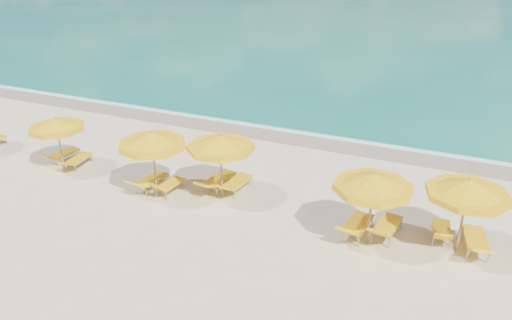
% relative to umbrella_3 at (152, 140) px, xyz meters
% --- Properties ---
extents(ground_plane, '(120.00, 120.00, 0.00)m').
position_rel_umbrella_3_xyz_m(ground_plane, '(3.32, 0.48, -2.23)').
color(ground_plane, beige).
extents(ocean, '(120.00, 80.00, 0.30)m').
position_rel_umbrella_3_xyz_m(ocean, '(3.32, 48.48, -2.23)').
color(ocean, '#136D58').
rests_on(ocean, ground).
extents(wet_sand_band, '(120.00, 2.60, 0.01)m').
position_rel_umbrella_3_xyz_m(wet_sand_band, '(3.32, 7.88, -2.23)').
color(wet_sand_band, tan).
rests_on(wet_sand_band, ground).
extents(foam_line, '(120.00, 1.20, 0.03)m').
position_rel_umbrella_3_xyz_m(foam_line, '(3.32, 8.68, -2.23)').
color(foam_line, white).
rests_on(foam_line, ground).
extents(whitecap_near, '(14.00, 0.36, 0.05)m').
position_rel_umbrella_3_xyz_m(whitecap_near, '(-2.68, 17.48, -2.23)').
color(whitecap_near, white).
rests_on(whitecap_near, ground).
extents(whitecap_far, '(18.00, 0.30, 0.05)m').
position_rel_umbrella_3_xyz_m(whitecap_far, '(11.32, 24.48, -2.23)').
color(whitecap_far, white).
rests_on(whitecap_far, ground).
extents(umbrella_2, '(2.94, 2.94, 2.34)m').
position_rel_umbrella_3_xyz_m(umbrella_2, '(-4.95, 0.34, -0.24)').
color(umbrella_2, tan).
rests_on(umbrella_2, ground).
extents(umbrella_3, '(3.03, 3.03, 2.62)m').
position_rel_umbrella_3_xyz_m(umbrella_3, '(0.00, 0.00, 0.00)').
color(umbrella_3, tan).
rests_on(umbrella_3, ground).
extents(umbrella_4, '(3.22, 3.22, 2.57)m').
position_rel_umbrella_3_xyz_m(umbrella_4, '(2.40, 0.85, -0.05)').
color(umbrella_4, tan).
rests_on(umbrella_4, ground).
extents(umbrella_5, '(3.28, 3.28, 2.56)m').
position_rel_umbrella_3_xyz_m(umbrella_5, '(8.17, -0.08, -0.05)').
color(umbrella_5, tan).
rests_on(umbrella_5, ground).
extents(umbrella_6, '(2.87, 2.87, 2.56)m').
position_rel_umbrella_3_xyz_m(umbrella_6, '(10.88, 0.63, -0.05)').
color(umbrella_6, tan).
rests_on(umbrella_6, ground).
extents(lounger_2_left, '(0.80, 1.81, 0.69)m').
position_rel_umbrella_3_xyz_m(lounger_2_left, '(-5.49, 0.91, -2.03)').
color(lounger_2_left, '#A5A8AD').
rests_on(lounger_2_left, ground).
extents(lounger_2_right, '(0.77, 1.83, 0.66)m').
position_rel_umbrella_3_xyz_m(lounger_2_right, '(-4.48, 0.73, -2.03)').
color(lounger_2_right, '#A5A8AD').
rests_on(lounger_2_right, ground).
extents(lounger_3_left, '(0.81, 1.96, 0.81)m').
position_rel_umbrella_3_xyz_m(lounger_3_left, '(-0.41, 0.22, -2.00)').
color(lounger_3_left, '#A5A8AD').
rests_on(lounger_3_left, ground).
extents(lounger_3_right, '(0.74, 1.68, 0.78)m').
position_rel_umbrella_3_xyz_m(lounger_3_right, '(0.41, 0.28, -2.03)').
color(lounger_3_right, '#A5A8AD').
rests_on(lounger_3_right, ground).
extents(lounger_4_left, '(0.92, 2.11, 0.74)m').
position_rel_umbrella_3_xyz_m(lounger_4_left, '(2.01, 1.36, -2.00)').
color(lounger_4_left, '#A5A8AD').
rests_on(lounger_4_left, ground).
extents(lounger_4_right, '(0.81, 1.98, 0.74)m').
position_rel_umbrella_3_xyz_m(lounger_4_right, '(2.75, 1.42, -2.01)').
color(lounger_4_right, '#A5A8AD').
rests_on(lounger_4_right, ground).
extents(lounger_5_left, '(0.91, 2.08, 0.90)m').
position_rel_umbrella_3_xyz_m(lounger_5_left, '(7.75, 0.18, -1.99)').
color(lounger_5_left, '#A5A8AD').
rests_on(lounger_5_left, ground).
extents(lounger_5_right, '(0.91, 2.03, 0.88)m').
position_rel_umbrella_3_xyz_m(lounger_5_right, '(8.67, 0.49, -1.99)').
color(lounger_5_right, '#A5A8AD').
rests_on(lounger_5_right, ground).
extents(lounger_6_left, '(0.73, 1.70, 0.80)m').
position_rel_umbrella_3_xyz_m(lounger_6_left, '(10.35, 1.04, -2.02)').
color(lounger_6_left, '#A5A8AD').
rests_on(lounger_6_left, ground).
extents(lounger_6_right, '(1.00, 2.13, 0.83)m').
position_rel_umbrella_3_xyz_m(lounger_6_right, '(11.39, 0.80, -1.99)').
color(lounger_6_right, '#A5A8AD').
rests_on(lounger_6_right, ground).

